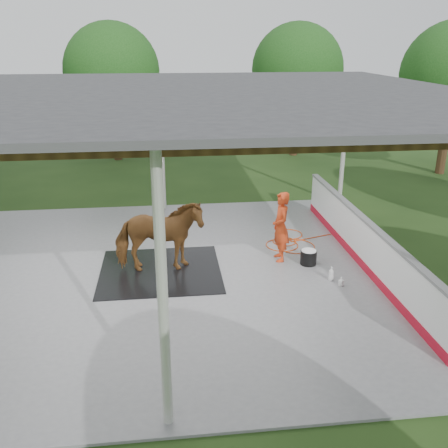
{
  "coord_description": "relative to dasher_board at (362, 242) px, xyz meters",
  "views": [
    {
      "loc": [
        0.11,
        -10.31,
        5.05
      ],
      "look_at": [
        1.37,
        0.3,
        1.08
      ],
      "focal_mm": 40.0,
      "sensor_mm": 36.0,
      "label": 1
    }
  ],
  "objects": [
    {
      "name": "soap_bottle_b",
      "position": [
        -0.84,
        -1.04,
        -0.44
      ],
      "size": [
        0.13,
        0.13,
        0.2
      ],
      "primitive_type": "imported",
      "rotation": [
        0.0,
        0.0,
        -0.96
      ],
      "color": "#338CD8",
      "rests_on": "concrete_slab"
    },
    {
      "name": "dasher_board",
      "position": [
        0.0,
        0.0,
        0.0
      ],
      "size": [
        0.16,
        8.0,
        1.15
      ],
      "color": "#B60F24",
      "rests_on": "concrete_slab"
    },
    {
      "name": "horse",
      "position": [
        -4.72,
        0.14,
        0.31
      ],
      "size": [
        1.99,
        0.94,
        1.67
      ],
      "primitive_type": "imported",
      "rotation": [
        0.0,
        0.0,
        1.59
      ],
      "color": "brown",
      "rests_on": "rubber_mat"
    },
    {
      "name": "tree_belt",
      "position": [
        -4.3,
        0.9,
        3.2
      ],
      "size": [
        28.0,
        28.0,
        5.8
      ],
      "color": "#382314",
      "rests_on": "ground"
    },
    {
      "name": "handler",
      "position": [
        -1.86,
        0.46,
        0.3
      ],
      "size": [
        0.42,
        0.63,
        1.68
      ],
      "primitive_type": "imported",
      "rotation": [
        0.0,
        0.0,
        -1.54
      ],
      "color": "red",
      "rests_on": "concrete_slab"
    },
    {
      "name": "soap_bottle_a",
      "position": [
        -0.98,
        -0.75,
        -0.38
      ],
      "size": [
        0.14,
        0.14,
        0.32
      ],
      "primitive_type": "imported",
      "rotation": [
        0.0,
        0.0,
        0.13
      ],
      "color": "silver",
      "rests_on": "concrete_slab"
    },
    {
      "name": "concrete_slab",
      "position": [
        -4.6,
        0.0,
        -0.57
      ],
      "size": [
        12.0,
        10.0,
        0.05
      ],
      "primitive_type": "cube",
      "color": "slate",
      "rests_on": "ground"
    },
    {
      "name": "wash_bucket",
      "position": [
        -1.24,
        0.12,
        -0.36
      ],
      "size": [
        0.38,
        0.38,
        0.35
      ],
      "color": "black",
      "rests_on": "concrete_slab"
    },
    {
      "name": "hose_coil",
      "position": [
        -1.38,
        1.46,
        -0.53
      ],
      "size": [
        1.92,
        1.71,
        0.02
      ],
      "color": "#BD3D0D",
      "rests_on": "concrete_slab"
    },
    {
      "name": "pavilion_structure",
      "position": [
        -4.6,
        -0.0,
        3.37
      ],
      "size": [
        12.6,
        10.6,
        4.05
      ],
      "color": "beige",
      "rests_on": "ground"
    },
    {
      "name": "rubber_mat",
      "position": [
        -4.72,
        0.14,
        -0.53
      ],
      "size": [
        2.73,
        2.56,
        0.02
      ],
      "primitive_type": "cube",
      "color": "black",
      "rests_on": "concrete_slab"
    },
    {
      "name": "ground",
      "position": [
        -4.6,
        0.0,
        -0.59
      ],
      "size": [
        100.0,
        100.0,
        0.0
      ],
      "primitive_type": "plane",
      "color": "#1E3814"
    }
  ]
}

